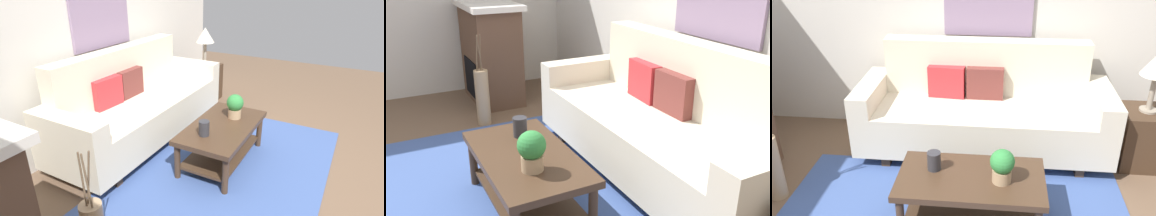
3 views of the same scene
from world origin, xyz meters
The scene contains 15 objects.
ground_plane centered at (0.00, 0.00, 0.00)m, with size 9.55×9.55×0.00m, color brown.
wall_back centered at (0.00, 2.25, 1.35)m, with size 5.55×0.10×2.70m, color silver.
area_rug centered at (0.00, 0.50, 0.01)m, with size 2.83×1.85×0.01m, color #3D5693.
couch centered at (0.18, 1.71, 0.43)m, with size 2.41×0.84×1.08m.
throw_pillow_crimson centered at (-0.20, 1.84, 0.68)m, with size 0.36×0.12×0.32m, color red.
throw_pillow_maroon centered at (0.18, 1.84, 0.68)m, with size 0.36×0.12×0.32m, color brown.
coffee_table centered at (0.14, 0.62, 0.31)m, with size 1.10×0.60×0.43m.
tabletop_vase centered at (-0.14, 0.69, 0.50)m, with size 0.10×0.10×0.15m, color #2D2D33.
potted_plant_tabletop centered at (0.37, 0.59, 0.57)m, with size 0.18×0.18×0.26m.
side_table centered at (1.69, 1.61, 0.28)m, with size 0.44×0.44×0.56m, color #422D1E.
table_lamp centered at (1.69, 1.61, 0.99)m, with size 0.28×0.28×0.57m.
floor_vase_branch_a centered at (-1.49, 0.77, 0.76)m, with size 0.01×0.01×0.36m, color brown.
floor_vase_branch_b centered at (-1.52, 0.79, 0.76)m, with size 0.01×0.01×0.36m, color brown.
floor_vase_branch_c centered at (-1.52, 0.75, 0.76)m, with size 0.01×0.01×0.36m, color brown.
framed_painting centered at (0.18, 2.18, 1.43)m, with size 0.88×0.03×0.72m, color gray.
Camera 1 is at (-2.53, -0.49, 1.85)m, focal length 29.27 mm.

